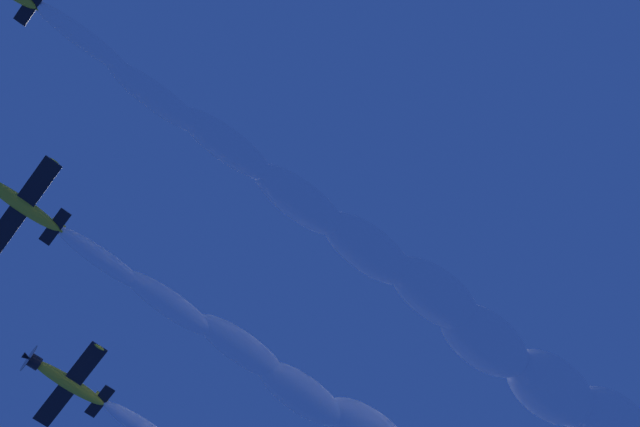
# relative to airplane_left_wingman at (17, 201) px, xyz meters

# --- Properties ---
(airplane_left_wingman) EXTENTS (7.88, 6.98, 2.16)m
(airplane_left_wingman) POSITION_rel_airplane_left_wingman_xyz_m (0.00, 0.00, 0.00)
(airplane_left_wingman) COLOR gold
(airplane_right_wingman) EXTENTS (7.88, 6.98, 2.38)m
(airplane_right_wingman) POSITION_rel_airplane_left_wingman_xyz_m (-9.11, 10.74, 1.38)
(airplane_right_wingman) COLOR gold
(smoke_trail_lead) EXTENTS (8.17, 58.81, 5.78)m
(smoke_trail_lead) POSITION_rel_airplane_left_wingman_xyz_m (14.00, 33.13, 1.68)
(smoke_trail_lead) COLOR white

